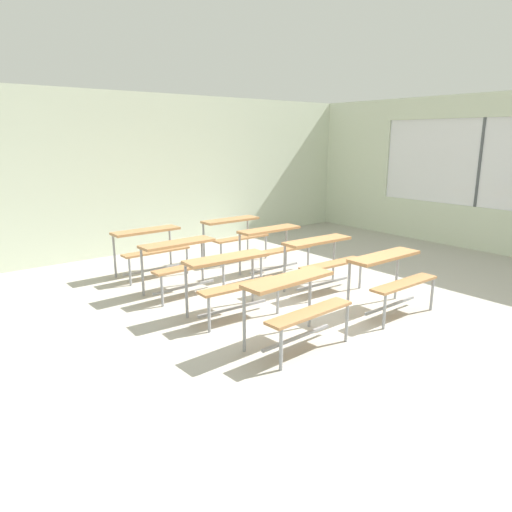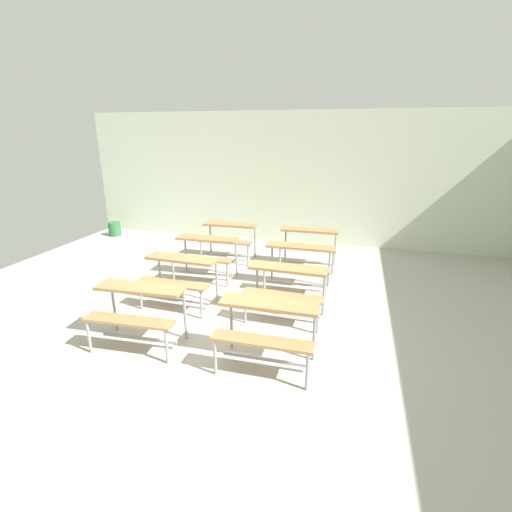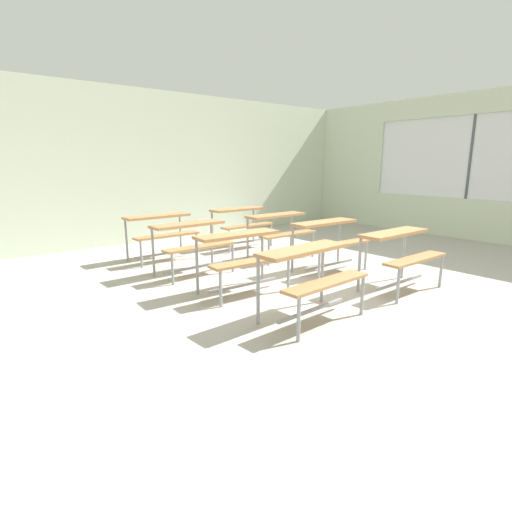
# 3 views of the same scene
# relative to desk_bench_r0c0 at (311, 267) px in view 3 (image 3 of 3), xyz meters

# --- Properties ---
(ground) EXTENTS (10.00, 9.00, 0.05)m
(ground) POSITION_rel_desk_bench_r0c0_xyz_m (0.89, 0.60, -0.59)
(ground) COLOR #ADA89E
(wall_back) EXTENTS (10.00, 0.12, 3.00)m
(wall_back) POSITION_rel_desk_bench_r0c0_xyz_m (0.89, 5.10, 0.94)
(wall_back) COLOR beige
(wall_back) RESTS_ON ground
(wall_right) EXTENTS (0.12, 9.00, 3.00)m
(wall_right) POSITION_rel_desk_bench_r0c0_xyz_m (5.89, 0.46, 0.88)
(wall_right) COLOR beige
(wall_right) RESTS_ON ground
(desk_bench_r0c0) EXTENTS (1.13, 0.64, 0.74)m
(desk_bench_r0c0) POSITION_rel_desk_bench_r0c0_xyz_m (0.00, 0.00, 0.00)
(desk_bench_r0c0) COLOR #A87547
(desk_bench_r0c0) RESTS_ON ground
(desk_bench_r0c1) EXTENTS (1.10, 0.59, 0.74)m
(desk_bench_r0c1) POSITION_rel_desk_bench_r0c0_xyz_m (1.62, -0.03, 0.00)
(desk_bench_r0c1) COLOR #A87547
(desk_bench_r0c1) RESTS_ON ground
(desk_bench_r1c0) EXTENTS (1.13, 0.65, 0.74)m
(desk_bench_r1c0) POSITION_rel_desk_bench_r0c0_xyz_m (-0.01, 1.15, 0.00)
(desk_bench_r1c0) COLOR #A87547
(desk_bench_r1c0) RESTS_ON ground
(desk_bench_r1c1) EXTENTS (1.12, 0.63, 0.74)m
(desk_bench_r1c1) POSITION_rel_desk_bench_r0c0_xyz_m (1.61, 1.15, 0.00)
(desk_bench_r1c1) COLOR #A87547
(desk_bench_r1c1) RESTS_ON ground
(desk_bench_r2c0) EXTENTS (1.11, 0.61, 0.74)m
(desk_bench_r2c0) POSITION_rel_desk_bench_r0c0_xyz_m (-0.06, 2.28, 0.00)
(desk_bench_r2c0) COLOR #A87547
(desk_bench_r2c0) RESTS_ON ground
(desk_bench_r2c1) EXTENTS (1.11, 0.60, 0.74)m
(desk_bench_r2c1) POSITION_rel_desk_bench_r0c0_xyz_m (1.61, 2.23, 0.00)
(desk_bench_r2c1) COLOR #A87547
(desk_bench_r2c1) RESTS_ON ground
(desk_bench_r3c0) EXTENTS (1.11, 0.60, 0.74)m
(desk_bench_r3c0) POSITION_rel_desk_bench_r0c0_xyz_m (-0.01, 3.40, 0.00)
(desk_bench_r3c0) COLOR #A87547
(desk_bench_r3c0) RESTS_ON ground
(desk_bench_r3c1) EXTENTS (1.10, 0.59, 0.74)m
(desk_bench_r3c1) POSITION_rel_desk_bench_r0c0_xyz_m (1.64, 3.37, 0.00)
(desk_bench_r3c1) COLOR #A87547
(desk_bench_r3c1) RESTS_ON ground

